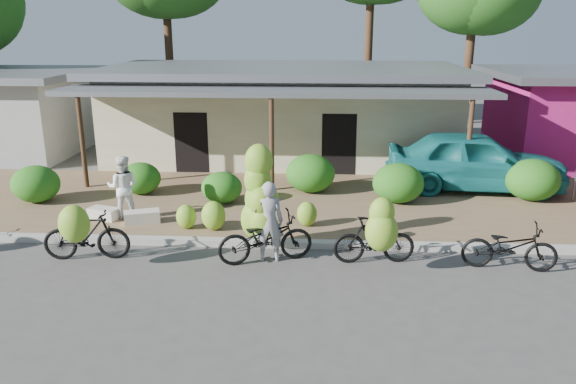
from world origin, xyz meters
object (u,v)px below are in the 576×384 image
sack_far (104,213)px  bystander (123,187)px  bike_left (84,233)px  vendor (269,222)px  bike_center (262,218)px  teal_van (475,161)px  sack_near (142,217)px  bike_far_right (510,247)px  bike_right (377,235)px

sack_far → bystander: (0.50, 0.15, 0.66)m
bike_left → vendor: 3.86m
bike_center → sack_far: bearing=47.1°
bike_left → teal_van: size_ratio=0.36×
sack_near → vendor: size_ratio=0.49×
bike_left → bike_far_right: size_ratio=0.96×
bike_left → sack_near: 2.22m
bike_center → vendor: (0.14, -0.16, -0.02)m
sack_near → teal_van: 9.56m
bike_center → teal_van: bike_center is taller
vendor → bystander: bearing=-37.4°
sack_far → bystander: bearing=16.4°
bike_center → bike_left: bearing=78.6°
vendor → teal_van: (5.58, 5.29, 0.12)m
sack_near → bike_center: bearing=-27.8°
bike_left → bike_center: bearing=-89.3°
bike_far_right → vendor: (-4.92, 0.16, 0.38)m
bike_left → bystander: (-0.02, 2.51, 0.27)m
bike_left → bike_right: bearing=-95.5°
bike_far_right → sack_near: size_ratio=2.29×
bike_right → bike_left: bearing=85.0°
sack_near → bystander: size_ratio=0.53×
sack_near → bystander: bystander is taller
bike_center → sack_far: (-4.21, 1.91, -0.63)m
sack_far → teal_van: bearing=18.0°
bike_right → teal_van: teal_van is taller
bike_far_right → vendor: 4.94m
bike_left → bystander: 2.53m
bike_far_right → bike_center: bearing=93.9°
bike_right → sack_far: size_ratio=2.33×
sack_far → teal_van: 10.47m
bike_far_right → bystander: size_ratio=1.22×
sack_near → vendor: vendor is taller
bystander → bike_center: bearing=142.9°
bike_center → sack_near: (-3.16, 1.67, -0.62)m
teal_van → vendor: bearing=137.2°
sack_far → teal_van: teal_van is taller
bike_right → sack_near: (-5.53, 2.04, -0.43)m
sack_near → bystander: bearing=145.1°
bike_center → bike_right: (2.37, -0.37, -0.19)m
sack_far → sack_near: bearing=-13.0°
sack_far → bystander: 0.84m
vendor → teal_van: teal_van is taller
bike_right → sack_far: (-6.58, 2.28, -0.44)m
bike_center → sack_near: bike_center is taller
bike_right → sack_near: bike_right is taller
bike_right → bike_far_right: size_ratio=0.90×
bike_far_right → bystander: (-8.78, 2.38, 0.43)m
bike_right → bystander: bystander is taller
teal_van → bike_right: bearing=152.3°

